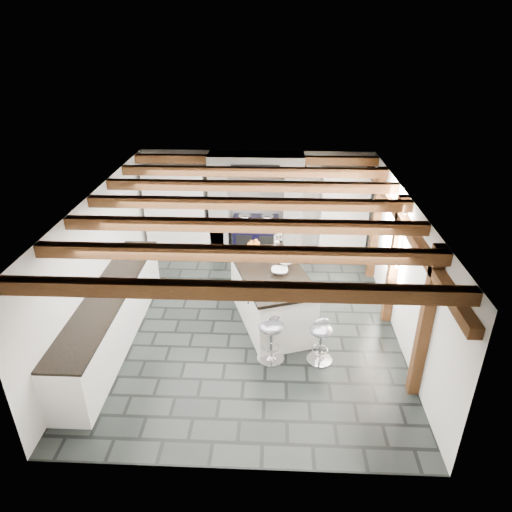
{
  "coord_description": "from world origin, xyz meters",
  "views": [
    {
      "loc": [
        0.41,
        -6.65,
        4.66
      ],
      "look_at": [
        0.1,
        0.4,
        1.1
      ],
      "focal_mm": 32.0,
      "sensor_mm": 36.0,
      "label": 1
    }
  ],
  "objects_px": {
    "bar_stool_near": "(321,336)",
    "range_cooker": "(256,235)",
    "bar_stool_far": "(271,333)",
    "kitchen_island": "(271,295)"
  },
  "relations": [
    {
      "from": "range_cooker",
      "to": "bar_stool_far",
      "type": "xyz_separation_m",
      "value": [
        0.39,
        -3.66,
        0.03
      ]
    },
    {
      "from": "bar_stool_near",
      "to": "bar_stool_far",
      "type": "height_order",
      "value": "bar_stool_far"
    },
    {
      "from": "bar_stool_far",
      "to": "kitchen_island",
      "type": "bearing_deg",
      "value": 84.58
    },
    {
      "from": "bar_stool_near",
      "to": "kitchen_island",
      "type": "bearing_deg",
      "value": 111.2
    },
    {
      "from": "bar_stool_near",
      "to": "range_cooker",
      "type": "bearing_deg",
      "value": 92.46
    },
    {
      "from": "range_cooker",
      "to": "bar_stool_far",
      "type": "bearing_deg",
      "value": -83.91
    },
    {
      "from": "range_cooker",
      "to": "kitchen_island",
      "type": "distance_m",
      "value": 2.63
    },
    {
      "from": "kitchen_island",
      "to": "bar_stool_near",
      "type": "xyz_separation_m",
      "value": [
        0.77,
        -1.06,
        -0.06
      ]
    },
    {
      "from": "bar_stool_near",
      "to": "bar_stool_far",
      "type": "xyz_separation_m",
      "value": [
        -0.75,
        -0.0,
        0.04
      ]
    },
    {
      "from": "range_cooker",
      "to": "bar_stool_far",
      "type": "height_order",
      "value": "range_cooker"
    }
  ]
}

